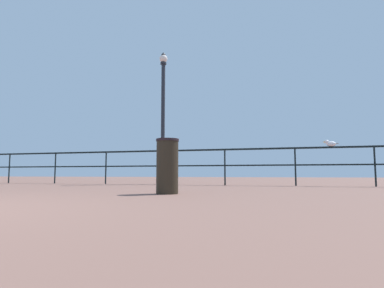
% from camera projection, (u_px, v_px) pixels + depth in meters
% --- Properties ---
extents(pier_railing, '(23.41, 0.05, 1.06)m').
position_uv_depth(pier_railing, '(162.00, 159.00, 9.71)').
color(pier_railing, black).
rests_on(pier_railing, ground_plane).
extents(lamppost_center, '(0.30, 0.30, 4.33)m').
position_uv_depth(lamppost_center, '(163.00, 117.00, 10.19)').
color(lamppost_center, '#21242C').
rests_on(lamppost_center, ground_plane).
extents(seagull_on_rail, '(0.39, 0.18, 0.18)m').
position_uv_depth(seagull_on_rail, '(330.00, 143.00, 8.44)').
color(seagull_on_rail, white).
rests_on(seagull_on_rail, pier_railing).
extents(trash_bin, '(0.38, 0.38, 0.90)m').
position_uv_depth(trash_bin, '(167.00, 166.00, 5.18)').
color(trash_bin, black).
rests_on(trash_bin, ground_plane).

